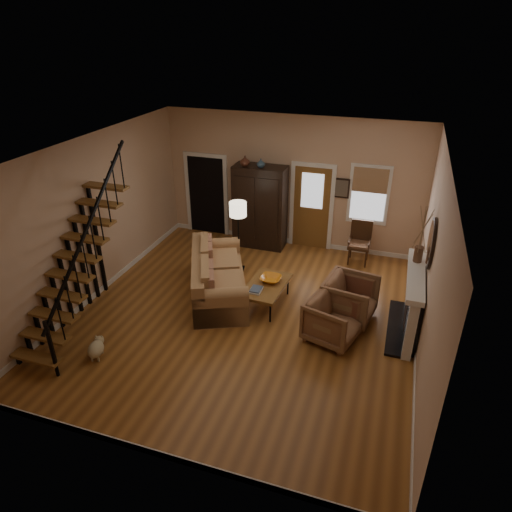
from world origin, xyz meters
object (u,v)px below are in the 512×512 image
(armchair_right, at_px, (350,299))
(side_chair, at_px, (359,243))
(armchair_left, at_px, (333,320))
(coffee_table, at_px, (266,294))
(sofa, at_px, (218,276))
(armoire, at_px, (260,207))
(floor_lamp, at_px, (238,237))

(armchair_right, relative_size, side_chair, 0.94)
(armchair_left, relative_size, side_chair, 0.89)
(coffee_table, xyz_separation_m, armchair_right, (1.68, 0.06, 0.20))
(side_chair, bearing_deg, sofa, -137.80)
(armoire, bearing_deg, armchair_right, -44.17)
(coffee_table, distance_m, floor_lamp, 1.72)
(coffee_table, bearing_deg, side_chair, 57.35)
(sofa, bearing_deg, side_chair, 17.69)
(coffee_table, bearing_deg, sofa, 176.96)
(armoire, relative_size, side_chair, 2.06)
(armoire, distance_m, armchair_left, 4.21)
(armoire, height_order, side_chair, armoire)
(side_chair, bearing_deg, armchair_left, -91.54)
(armoire, xyz_separation_m, armchair_left, (2.47, -3.35, -0.64))
(armoire, xyz_separation_m, coffee_table, (0.98, -2.64, -0.81))
(armoire, height_order, armchair_left, armoire)
(armchair_left, bearing_deg, sofa, 89.50)
(floor_lamp, relative_size, side_chair, 1.65)
(coffee_table, height_order, armchair_left, armchair_left)
(armchair_left, xyz_separation_m, armchair_right, (0.20, 0.76, 0.02))
(armchair_left, relative_size, floor_lamp, 0.54)
(sofa, distance_m, armchair_left, 2.66)
(armchair_left, xyz_separation_m, side_chair, (0.08, 3.15, 0.10))
(armchair_right, height_order, floor_lamp, floor_lamp)
(armoire, bearing_deg, coffee_table, -69.61)
(armchair_right, height_order, side_chair, side_chair)
(armchair_right, xyz_separation_m, floor_lamp, (-2.72, 1.17, 0.40))
(armchair_left, bearing_deg, floor_lamp, 68.68)
(sofa, bearing_deg, floor_lamp, 64.24)
(sofa, height_order, coffee_table, sofa)
(armchair_left, height_order, side_chair, side_chair)
(sofa, distance_m, coffee_table, 1.09)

